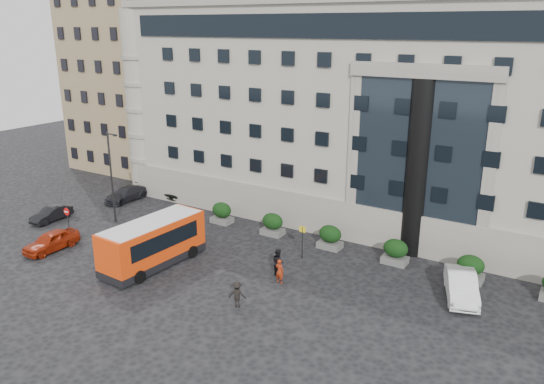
{
  "coord_description": "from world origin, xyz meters",
  "views": [
    {
      "loc": [
        22.57,
        -26.61,
        16.46
      ],
      "look_at": [
        3.38,
        4.21,
        5.0
      ],
      "focal_mm": 35.0,
      "sensor_mm": 36.0,
      "label": 1
    }
  ],
  "objects_px": {
    "bus_stop_sign": "(302,237)",
    "hedge_e": "(470,268)",
    "parked_car_d": "(189,188)",
    "pedestrian_a": "(280,271)",
    "red_truck": "(186,178)",
    "hedge_a": "(222,213)",
    "street_lamp": "(112,174)",
    "hedge_d": "(395,251)",
    "parked_car_b": "(51,214)",
    "pedestrian_c": "(237,294)",
    "hedge_c": "(330,237)",
    "minibus": "(153,241)",
    "no_entry_sign": "(67,216)",
    "white_taxi": "(461,286)",
    "hedge_b": "(273,224)",
    "parked_car_a": "(51,241)",
    "pedestrian_b": "(278,262)",
    "parked_car_c": "(126,194)"
  },
  "relations": [
    {
      "from": "hedge_a",
      "to": "street_lamp",
      "type": "relative_size",
      "value": 0.23
    },
    {
      "from": "hedge_d",
      "to": "street_lamp",
      "type": "distance_m",
      "value": 24.27
    },
    {
      "from": "hedge_a",
      "to": "minibus",
      "type": "height_order",
      "value": "minibus"
    },
    {
      "from": "hedge_b",
      "to": "white_taxi",
      "type": "xyz_separation_m",
      "value": [
        15.64,
        -2.67,
        -0.11
      ]
    },
    {
      "from": "hedge_e",
      "to": "parked_car_d",
      "type": "distance_m",
      "value": 28.65
    },
    {
      "from": "parked_car_b",
      "to": "hedge_a",
      "type": "bearing_deg",
      "value": 26.59
    },
    {
      "from": "bus_stop_sign",
      "to": "red_truck",
      "type": "relative_size",
      "value": 0.53
    },
    {
      "from": "hedge_b",
      "to": "street_lamp",
      "type": "bearing_deg",
      "value": -159.93
    },
    {
      "from": "no_entry_sign",
      "to": "white_taxi",
      "type": "distance_m",
      "value": 30.49
    },
    {
      "from": "parked_car_a",
      "to": "parked_car_c",
      "type": "bearing_deg",
      "value": 109.81
    },
    {
      "from": "bus_stop_sign",
      "to": "pedestrian_a",
      "type": "height_order",
      "value": "bus_stop_sign"
    },
    {
      "from": "no_entry_sign",
      "to": "minibus",
      "type": "relative_size",
      "value": 0.29
    },
    {
      "from": "red_truck",
      "to": "pedestrian_b",
      "type": "distance_m",
      "value": 21.86
    },
    {
      "from": "hedge_d",
      "to": "minibus",
      "type": "distance_m",
      "value": 17.37
    },
    {
      "from": "hedge_b",
      "to": "pedestrian_c",
      "type": "relative_size",
      "value": 1.1
    },
    {
      "from": "bus_stop_sign",
      "to": "hedge_b",
      "type": "bearing_deg",
      "value": 146.93
    },
    {
      "from": "pedestrian_a",
      "to": "pedestrian_c",
      "type": "xyz_separation_m",
      "value": [
        -0.56,
        -4.05,
        -0.02
      ]
    },
    {
      "from": "red_truck",
      "to": "parked_car_b",
      "type": "bearing_deg",
      "value": -108.92
    },
    {
      "from": "hedge_a",
      "to": "pedestrian_c",
      "type": "xyz_separation_m",
      "value": [
        9.55,
        -11.07,
        -0.1
      ]
    },
    {
      "from": "bus_stop_sign",
      "to": "hedge_e",
      "type": "bearing_deg",
      "value": 13.92
    },
    {
      "from": "hedge_a",
      "to": "white_taxi",
      "type": "bearing_deg",
      "value": -7.31
    },
    {
      "from": "hedge_e",
      "to": "parked_car_a",
      "type": "xyz_separation_m",
      "value": [
        -28.3,
        -11.58,
        -0.18
      ]
    },
    {
      "from": "pedestrian_c",
      "to": "hedge_e",
      "type": "bearing_deg",
      "value": -159.05
    },
    {
      "from": "minibus",
      "to": "hedge_e",
      "type": "bearing_deg",
      "value": 28.94
    },
    {
      "from": "hedge_a",
      "to": "parked_car_a",
      "type": "height_order",
      "value": "hedge_a"
    },
    {
      "from": "parked_car_b",
      "to": "pedestrian_c",
      "type": "distance_m",
      "value": 22.82
    },
    {
      "from": "hedge_e",
      "to": "red_truck",
      "type": "bearing_deg",
      "value": 169.02
    },
    {
      "from": "hedge_d",
      "to": "bus_stop_sign",
      "type": "distance_m",
      "value": 6.76
    },
    {
      "from": "hedge_a",
      "to": "no_entry_sign",
      "type": "height_order",
      "value": "no_entry_sign"
    },
    {
      "from": "hedge_a",
      "to": "hedge_b",
      "type": "distance_m",
      "value": 5.2
    },
    {
      "from": "hedge_c",
      "to": "minibus",
      "type": "height_order",
      "value": "minibus"
    },
    {
      "from": "parked_car_d",
      "to": "hedge_c",
      "type": "bearing_deg",
      "value": -6.07
    },
    {
      "from": "parked_car_b",
      "to": "pedestrian_c",
      "type": "bearing_deg",
      "value": -12.4
    },
    {
      "from": "no_entry_sign",
      "to": "parked_car_d",
      "type": "height_order",
      "value": "no_entry_sign"
    },
    {
      "from": "parked_car_a",
      "to": "parked_car_b",
      "type": "xyz_separation_m",
      "value": [
        -5.5,
        4.06,
        -0.12
      ]
    },
    {
      "from": "red_truck",
      "to": "parked_car_c",
      "type": "xyz_separation_m",
      "value": [
        -2.69,
        -5.84,
        -0.61
      ]
    },
    {
      "from": "bus_stop_sign",
      "to": "pedestrian_a",
      "type": "xyz_separation_m",
      "value": [
        0.61,
        -4.22,
        -0.88
      ]
    },
    {
      "from": "hedge_c",
      "to": "minibus",
      "type": "distance_m",
      "value": 13.3
    },
    {
      "from": "street_lamp",
      "to": "parked_car_d",
      "type": "bearing_deg",
      "value": 87.28
    },
    {
      "from": "no_entry_sign",
      "to": "parked_car_b",
      "type": "bearing_deg",
      "value": 161.85
    },
    {
      "from": "street_lamp",
      "to": "parked_car_d",
      "type": "distance_m",
      "value": 9.95
    },
    {
      "from": "no_entry_sign",
      "to": "parked_car_a",
      "type": "relative_size",
      "value": 0.53
    },
    {
      "from": "no_entry_sign",
      "to": "pedestrian_a",
      "type": "xyz_separation_m",
      "value": [
        19.11,
        1.82,
        -0.8
      ]
    },
    {
      "from": "hedge_c",
      "to": "parked_car_a",
      "type": "distance_m",
      "value": 21.32
    },
    {
      "from": "minibus",
      "to": "parked_car_d",
      "type": "relative_size",
      "value": 1.47
    },
    {
      "from": "minibus",
      "to": "parked_car_a",
      "type": "height_order",
      "value": "minibus"
    },
    {
      "from": "pedestrian_b",
      "to": "pedestrian_c",
      "type": "relative_size",
      "value": 1.16
    },
    {
      "from": "parked_car_d",
      "to": "pedestrian_a",
      "type": "height_order",
      "value": "pedestrian_a"
    },
    {
      "from": "no_entry_sign",
      "to": "white_taxi",
      "type": "relative_size",
      "value": 0.47
    },
    {
      "from": "hedge_d",
      "to": "parked_car_d",
      "type": "height_order",
      "value": "hedge_d"
    }
  ]
}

